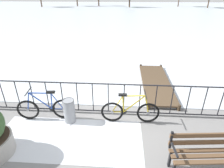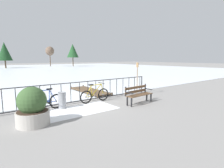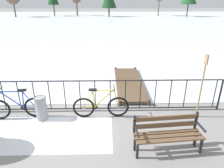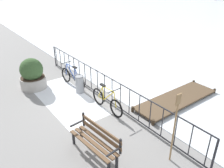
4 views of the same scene
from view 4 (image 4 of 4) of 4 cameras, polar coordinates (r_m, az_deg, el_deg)
The scene contains 10 objects.
ground_plane at distance 8.79m, azimuth -1.87°, elevation -3.95°, with size 160.00×160.00×0.00m, color gray.
snow_patch at distance 9.02m, azimuth -11.69°, elevation -3.69°, with size 3.91×1.66×0.01m, color white.
railing_fence at distance 8.53m, azimuth -1.92°, elevation -0.69°, with size 9.06×0.06×1.07m.
bicycle_near_railing at distance 9.88m, azimuth -9.96°, elevation 1.59°, with size 1.71×0.52×0.97m.
bicycle_second at distance 7.95m, azimuth -1.34°, elevation -4.40°, with size 1.71×0.52×0.97m.
park_bench at distance 6.09m, azimuth -4.04°, elevation -13.72°, with size 1.64×0.62×0.89m.
planter_with_shrub at distance 10.03m, azimuth -19.58°, elevation 2.24°, with size 1.08×1.08×1.31m.
trash_bin at distance 9.25m, azimuth -8.23°, elevation -0.01°, with size 0.35×0.35×0.73m.
oar_upright at distance 5.73m, azimuth 15.66°, elevation -9.86°, with size 0.04×0.16×1.98m.
wooden_dock at distance 8.93m, azimuth 16.04°, elevation -3.67°, with size 1.10×3.69×0.20m.
Camera 4 is at (6.25, -4.34, 4.41)m, focal length 36.01 mm.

